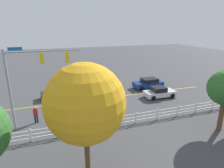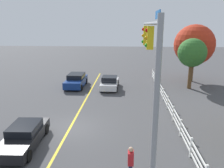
# 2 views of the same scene
# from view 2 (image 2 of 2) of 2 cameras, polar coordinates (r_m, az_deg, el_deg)

# --- Properties ---
(ground_plane) EXTENTS (120.00, 120.00, 0.00)m
(ground_plane) POSITION_cam_2_polar(r_m,az_deg,el_deg) (15.91, -10.81, -11.16)
(ground_plane) COLOR #444447
(lane_center_stripe) EXTENTS (28.00, 0.16, 0.01)m
(lane_center_stripe) POSITION_cam_2_polar(r_m,az_deg,el_deg) (19.48, -7.91, -6.03)
(lane_center_stripe) COLOR gold
(lane_center_stripe) RESTS_ON ground_plane
(signal_assembly) EXTENTS (6.36, 0.38, 7.40)m
(signal_assembly) POSITION_cam_2_polar(r_m,az_deg,el_deg) (9.15, 10.00, 3.50)
(signal_assembly) COLOR gray
(signal_assembly) RESTS_ON ground_plane
(car_0) EXTENTS (4.59, 2.00, 1.28)m
(car_0) POSITION_cam_2_polar(r_m,az_deg,el_deg) (14.35, -21.54, -12.23)
(car_0) COLOR black
(car_0) RESTS_ON ground_plane
(car_1) EXTENTS (4.45, 2.02, 1.49)m
(car_1) POSITION_cam_2_polar(r_m,az_deg,el_deg) (25.91, -9.18, 0.91)
(car_1) COLOR navy
(car_1) RESTS_ON ground_plane
(car_2) EXTENTS (4.13, 1.95, 1.43)m
(car_2) POSITION_cam_2_polar(r_m,az_deg,el_deg) (24.81, -0.60, 0.33)
(car_2) COLOR silver
(car_2) RESTS_ON ground_plane
(pedestrian) EXTENTS (0.40, 0.26, 1.69)m
(pedestrian) POSITION_cam_2_polar(r_m,az_deg,el_deg) (10.67, 4.79, -19.36)
(pedestrian) COLOR #191E3F
(pedestrian) RESTS_ON ground_plane
(white_rail_fence) EXTENTS (26.10, 0.10, 1.15)m
(white_rail_fence) POSITION_cam_2_polar(r_m,az_deg,el_deg) (18.29, 14.71, -5.81)
(white_rail_fence) COLOR white
(white_rail_fence) RESTS_ON ground_plane
(tree_1) EXTENTS (3.09, 3.09, 5.55)m
(tree_1) POSITION_cam_2_polar(r_m,az_deg,el_deg) (25.75, 19.84, 7.45)
(tree_1) COLOR brown
(tree_1) RESTS_ON ground_plane
(tree_2) EXTENTS (4.89, 4.89, 7.01)m
(tree_2) POSITION_cam_2_polar(r_m,az_deg,el_deg) (29.26, 20.32, 9.38)
(tree_2) COLOR brown
(tree_2) RESTS_ON ground_plane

